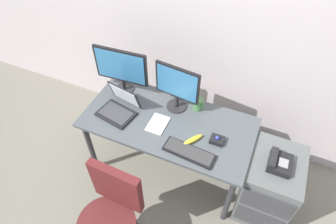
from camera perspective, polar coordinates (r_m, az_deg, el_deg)
name	(u,v)px	position (r m, az deg, el deg)	size (l,w,h in m)	color
ground_plane	(168,166)	(3.07, 0.00, -10.57)	(8.00, 8.00, 0.00)	slate
back_wall	(202,9)	(2.58, 6.61, 19.45)	(6.00, 0.10, 2.80)	beige
desk	(168,127)	(2.55, 0.00, -3.02)	(1.47, 0.71, 0.71)	#474E52
file_cabinet	(268,185)	(2.71, 18.98, -13.44)	(0.42, 0.53, 0.69)	#565B5B
desk_phone	(279,162)	(2.39, 20.92, -9.21)	(0.17, 0.20, 0.09)	black
office_chair	(112,220)	(2.41, -10.93, -20.07)	(0.52, 0.52, 0.91)	black
monitor_main	(121,68)	(2.63, -9.17, 8.44)	(0.50, 0.18, 0.45)	#262628
monitor_side	(177,86)	(2.43, 1.82, 5.13)	(0.40, 0.18, 0.44)	#262628
keyboard	(189,152)	(2.29, 4.14, -7.87)	(0.42, 0.17, 0.03)	black
laptop	(119,107)	(2.57, -9.54, 0.98)	(0.36, 0.33, 0.23)	black
trackball_mouse	(217,140)	(2.37, 9.60, -5.38)	(0.11, 0.09, 0.07)	black
coffee_mug	(198,104)	(2.57, 5.96, 1.56)	(0.09, 0.08, 0.11)	#4D8549
paper_notepad	(158,124)	(2.47, -2.01, -2.34)	(0.15, 0.21, 0.01)	white
banana	(193,140)	(2.35, 4.87, -5.45)	(0.19, 0.04, 0.04)	yellow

